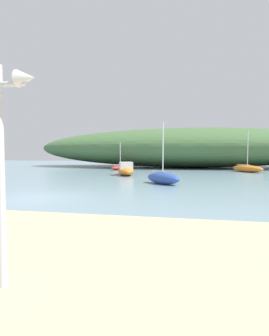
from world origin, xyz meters
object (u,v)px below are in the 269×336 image
(motorboat_far_right, at_px, (126,170))
(sailboat_near_shore, at_px, (120,167))
(sailboat_off_point, at_px, (247,169))
(sailboat_mid_channel, at_px, (163,178))

(motorboat_far_right, bearing_deg, sailboat_near_shore, 108.06)
(sailboat_off_point, height_order, motorboat_far_right, sailboat_off_point)
(sailboat_mid_channel, bearing_deg, sailboat_near_shore, 114.57)
(sailboat_mid_channel, xyz_separation_m, motorboat_far_right, (-3.99, 6.50, 0.09))
(sailboat_off_point, bearing_deg, motorboat_far_right, -150.89)
(motorboat_far_right, bearing_deg, sailboat_mid_channel, -58.46)
(sailboat_mid_channel, bearing_deg, sailboat_off_point, 59.69)
(sailboat_mid_channel, distance_m, sailboat_off_point, 14.98)
(sailboat_mid_channel, distance_m, motorboat_far_right, 7.63)
(sailboat_mid_channel, relative_size, motorboat_far_right, 0.89)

